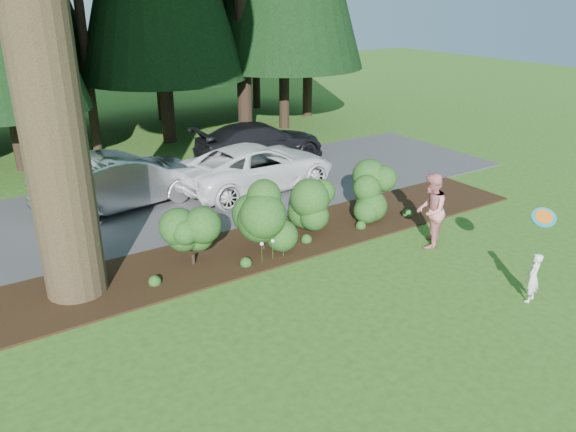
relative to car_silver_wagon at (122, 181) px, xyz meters
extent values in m
plane|color=#2E5217|center=(2.15, -7.79, -0.85)|extent=(80.00, 80.00, 0.00)
cube|color=black|center=(2.15, -4.54, -0.82)|extent=(16.00, 2.50, 0.05)
cube|color=#38383A|center=(2.15, -0.29, -0.83)|extent=(22.00, 6.00, 0.03)
sphere|color=#154518|center=(0.15, -4.59, -0.19)|extent=(1.08, 1.08, 1.08)
cylinder|color=black|center=(0.15, -4.59, -0.70)|extent=(0.08, 0.08, 0.30)
sphere|color=#154518|center=(1.95, -4.79, 0.09)|extent=(1.35, 1.35, 1.35)
cylinder|color=black|center=(1.95, -4.79, -0.70)|extent=(0.08, 0.08, 0.30)
sphere|color=#154518|center=(3.75, -4.49, -0.02)|extent=(1.26, 1.26, 1.26)
cylinder|color=black|center=(3.75, -4.49, -0.70)|extent=(0.08, 0.08, 0.30)
sphere|color=#154518|center=(5.55, -4.69, -0.13)|extent=(1.17, 1.17, 1.17)
cylinder|color=black|center=(5.55, -4.69, -0.70)|extent=(0.08, 0.08, 0.30)
cylinder|color=#154518|center=(1.55, -5.39, -0.60)|extent=(0.01, 0.01, 0.50)
sphere|color=white|center=(1.55, -5.39, -0.33)|extent=(0.09, 0.09, 0.09)
cylinder|color=#154518|center=(1.85, -5.39, -0.60)|extent=(0.01, 0.01, 0.50)
sphere|color=white|center=(1.85, -5.39, -0.33)|extent=(0.09, 0.09, 0.09)
cylinder|color=#154518|center=(2.15, -5.39, -0.60)|extent=(0.01, 0.01, 0.50)
sphere|color=white|center=(2.15, -5.39, -0.33)|extent=(0.09, 0.09, 0.09)
cylinder|color=black|center=(1.15, 5.71, 3.53)|extent=(0.50, 0.50, 8.75)
cylinder|color=black|center=(4.15, 6.71, 4.75)|extent=(0.50, 0.50, 11.20)
cylinder|color=black|center=(7.15, 7.71, 3.88)|extent=(0.50, 0.50, 9.45)
cylinder|color=black|center=(9.65, 6.21, 4.58)|extent=(0.50, 0.50, 10.85)
cylinder|color=black|center=(12.15, 8.21, 4.05)|extent=(0.50, 0.50, 9.80)
cylinder|color=black|center=(-0.35, 10.21, 4.40)|extent=(0.50, 0.50, 10.50)
cylinder|color=black|center=(10.65, 10.71, 4.23)|extent=(0.50, 0.50, 10.15)
imported|color=#AAAAAE|center=(0.00, 0.00, 0.00)|extent=(5.15, 2.43, 1.63)
imported|color=white|center=(4.19, -0.69, -0.09)|extent=(5.41, 2.80, 1.46)
imported|color=black|center=(5.87, 2.01, -0.09)|extent=(5.07, 2.29, 1.44)
imported|color=silver|center=(5.35, -9.91, -0.31)|extent=(0.45, 0.36, 1.08)
imported|color=red|center=(5.59, -6.80, 0.11)|extent=(1.17, 1.13, 1.90)
cylinder|color=#187984|center=(5.25, -9.97, 1.07)|extent=(0.51, 0.43, 0.40)
cylinder|color=#DC6012|center=(5.25, -9.97, 1.09)|extent=(0.35, 0.30, 0.28)
camera|label=1|loc=(-4.47, -15.70, 5.19)|focal=35.00mm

